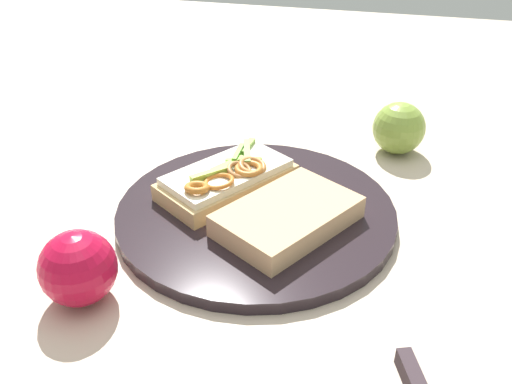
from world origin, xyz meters
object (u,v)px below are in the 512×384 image
Objects in this scene: bread_slice_side at (288,216)px; apple_0 at (399,128)px; plate at (256,212)px; sandwich at (228,179)px; apple_1 at (78,268)px.

apple_0 is (-0.23, 0.11, 0.01)m from bread_slice_side.
plate is 0.05m from sandwich.
bread_slice_side is at bearing 56.75° from plate.
plate is 4.42× the size of apple_0.
apple_1 is (0.20, -0.08, 0.01)m from sandwich.
plate is 0.05m from bread_slice_side.
sandwich is 2.49× the size of apple_0.
apple_1 is at bearing -35.90° from plate.
sandwich is 0.21m from apple_1.
bread_slice_side is at bearing -24.33° from apple_0.
plate is at bearing -90.11° from sandwich.
apple_0 is at bearing 6.60° from bread_slice_side.
plate is 0.26m from apple_0.
apple_1 reaches higher than sandwich.
apple_1 is at bearing -169.27° from sandwich.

